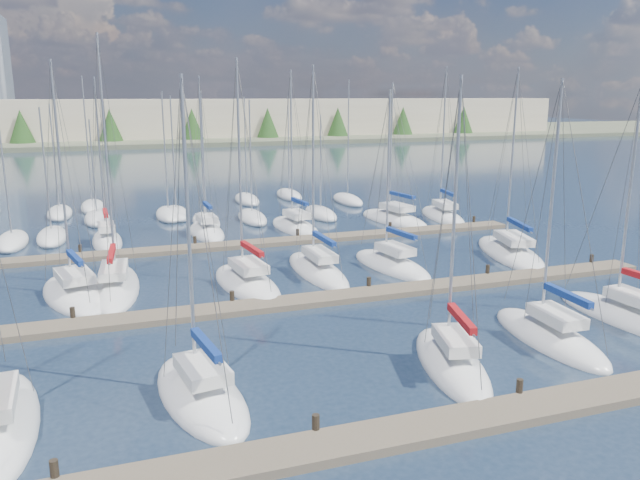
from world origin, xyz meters
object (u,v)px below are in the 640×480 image
object	(u,v)px
sailboat_c	(201,394)
sailboat_e	(549,337)
sailboat_m	(510,253)
sailboat_r	(443,216)
sailboat_h	(75,294)
sailboat_l	(391,265)
sailboat_j	(247,283)
sailboat_f	(628,318)
sailboat_o	(207,232)
sailboat_n	(107,241)
sailboat_q	(394,219)
sailboat_k	(317,270)
sailboat_p	(295,227)
sailboat_i	(116,287)
sailboat_d	(452,363)

from	to	relation	value
sailboat_c	sailboat_e	world-z (taller)	sailboat_c
sailboat_m	sailboat_r	distance (m)	13.86
sailboat_h	sailboat_e	xyz separation A→B (m)	(21.00, -14.06, 0.01)
sailboat_l	sailboat_j	bearing A→B (deg)	176.49
sailboat_f	sailboat_r	xyz separation A→B (m)	(4.88, 26.72, 0.01)
sailboat_m	sailboat_h	xyz separation A→B (m)	(-28.83, 0.17, 0.00)
sailboat_o	sailboat_n	bearing A→B (deg)	-176.24
sailboat_q	sailboat_n	distance (m)	24.54
sailboat_q	sailboat_k	xyz separation A→B (m)	(-11.96, -13.64, 0.02)
sailboat_h	sailboat_o	world-z (taller)	sailboat_h
sailboat_p	sailboat_f	xyz separation A→B (m)	(9.39, -26.57, -0.00)
sailboat_m	sailboat_l	xyz separation A→B (m)	(-9.33, -0.15, 0.01)
sailboat_i	sailboat_h	bearing A→B (deg)	-162.12
sailboat_o	sailboat_d	distance (m)	29.48
sailboat_p	sailboat_k	bearing A→B (deg)	-106.01
sailboat_i	sailboat_c	world-z (taller)	sailboat_i
sailboat_f	sailboat_c	bearing A→B (deg)	179.80
sailboat_j	sailboat_o	bearing A→B (deg)	83.03
sailboat_i	sailboat_r	size ratio (longest dim) A/B	1.06
sailboat_m	sailboat_f	distance (m)	13.31
sailboat_j	sailboat_k	distance (m)	5.00
sailboat_h	sailboat_q	bearing A→B (deg)	13.93
sailboat_n	sailboat_j	bearing A→B (deg)	-63.49
sailboat_i	sailboat_l	distance (m)	17.31
sailboat_n	sailboat_d	world-z (taller)	sailboat_n
sailboat_c	sailboat_d	distance (m)	10.34
sailboat_i	sailboat_q	bearing A→B (deg)	32.63
sailboat_i	sailboat_f	size ratio (longest dim) A/B	1.22
sailboat_m	sailboat_l	distance (m)	9.33
sailboat_p	sailboat_n	bearing A→B (deg)	175.66
sailboat_m	sailboat_n	distance (m)	30.02
sailboat_n	sailboat_e	xyz separation A→B (m)	(19.09, -27.17, -0.02)
sailboat_e	sailboat_n	bearing A→B (deg)	127.83
sailboat_i	sailboat_d	size ratio (longest dim) A/B	1.20
sailboat_r	sailboat_n	distance (m)	29.39
sailboat_i	sailboat_c	bearing A→B (deg)	-75.71
sailboat_c	sailboat_d	size ratio (longest dim) A/B	1.00
sailboat_h	sailboat_f	xyz separation A→B (m)	(26.41, -13.26, 0.00)
sailboat_h	sailboat_l	world-z (taller)	sailboat_h
sailboat_m	sailboat_c	distance (m)	27.87
sailboat_n	sailboat_k	world-z (taller)	sailboat_k
sailboat_o	sailboat_l	distance (m)	17.27
sailboat_f	sailboat_c	world-z (taller)	sailboat_c
sailboat_j	sailboat_h	bearing A→B (deg)	166.26
sailboat_i	sailboat_d	world-z (taller)	sailboat_i
sailboat_l	sailboat_j	distance (m)	9.92
sailboat_p	sailboat_r	size ratio (longest dim) A/B	0.97
sailboat_p	sailboat_d	distance (m)	28.46
sailboat_q	sailboat_l	size ratio (longest dim) A/B	1.06
sailboat_i	sailboat_k	xyz separation A→B (m)	(12.26, -0.50, -0.00)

